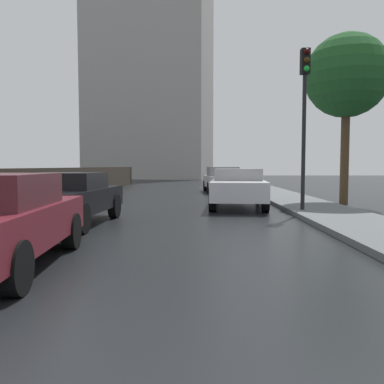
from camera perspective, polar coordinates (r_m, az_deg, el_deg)
The scene contains 6 objects.
car_silver_near_kerb at distance 22.31m, azimuth 4.37°, elevation 1.86°, with size 2.10×4.02×1.42m.
car_white_far_ahead at distance 14.26m, azimuth 6.62°, elevation 0.75°, with size 2.20×4.62×1.38m.
car_black_far_lane at distance 10.43m, azimuth -17.24°, elevation -0.70°, with size 1.99×4.19×1.31m.
traffic_light at distance 12.73m, azimuth 15.89°, elevation 12.59°, with size 0.26×0.39×4.85m.
street_tree_near at distance 16.61m, azimuth 21.36°, elevation 15.21°, with size 3.13×3.13×6.45m.
distant_tower at distance 49.40m, azimuth -5.99°, elevation 17.24°, with size 15.18×11.68×26.01m.
Camera 1 is at (1.16, -2.10, 1.48)m, focal length 37.07 mm.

